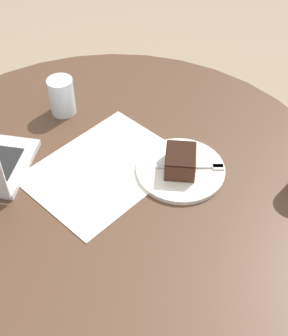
# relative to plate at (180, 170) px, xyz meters

# --- Properties ---
(ground_plane) EXTENTS (12.00, 12.00, 0.00)m
(ground_plane) POSITION_rel_plate_xyz_m (0.18, -0.06, -0.72)
(ground_plane) COLOR gray
(dining_table) EXTENTS (1.21, 1.21, 0.72)m
(dining_table) POSITION_rel_plate_xyz_m (0.18, -0.06, -0.11)
(dining_table) COLOR #4C3323
(dining_table) RESTS_ON ground_plane
(paper_document) EXTENTS (0.42, 0.35, 0.00)m
(paper_document) POSITION_rel_plate_xyz_m (0.15, -0.12, -0.00)
(paper_document) COLOR white
(paper_document) RESTS_ON dining_table
(plate) EXTENTS (0.23, 0.23, 0.01)m
(plate) POSITION_rel_plate_xyz_m (0.00, 0.00, 0.00)
(plate) COLOR silver
(plate) RESTS_ON dining_table
(cake_slice) EXTENTS (0.12, 0.12, 0.05)m
(cake_slice) POSITION_rel_plate_xyz_m (0.00, -0.00, 0.03)
(cake_slice) COLOR #472619
(cake_slice) RESTS_ON plate
(fork) EXTENTS (0.15, 0.11, 0.00)m
(fork) POSITION_rel_plate_xyz_m (-0.04, 0.02, 0.01)
(fork) COLOR silver
(fork) RESTS_ON plate
(water_glass) EXTENTS (0.07, 0.07, 0.11)m
(water_glass) POSITION_rel_plate_xyz_m (0.12, -0.39, 0.05)
(water_glass) COLOR silver
(water_glass) RESTS_ON dining_table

